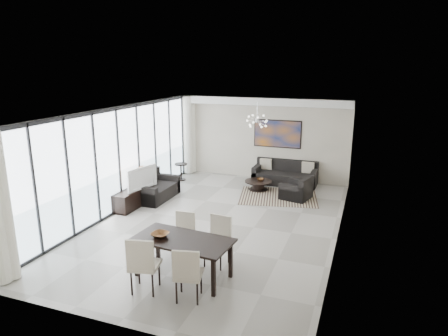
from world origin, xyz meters
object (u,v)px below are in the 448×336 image
at_px(dining_table, 183,243).
at_px(television, 139,177).
at_px(coffee_table, 258,185).
at_px(sofa_main, 285,176).
at_px(tv_console, 135,197).

bearing_deg(dining_table, television, 132.46).
xyz_separation_m(coffee_table, sofa_main, (0.68, 1.01, 0.09)).
xyz_separation_m(television, dining_table, (2.93, -3.20, -0.15)).
xyz_separation_m(coffee_table, television, (-2.83, -2.62, 0.68)).
height_order(tv_console, television, television).
bearing_deg(tv_console, dining_table, -45.53).
relative_size(coffee_table, sofa_main, 0.41).
bearing_deg(television, dining_table, -123.98).
distance_m(tv_console, television, 0.61).
relative_size(coffee_table, tv_console, 0.52).
distance_m(sofa_main, dining_table, 6.87).
height_order(coffee_table, dining_table, dining_table).
distance_m(coffee_table, sofa_main, 1.22).
height_order(coffee_table, sofa_main, sofa_main).
relative_size(coffee_table, dining_table, 0.45).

